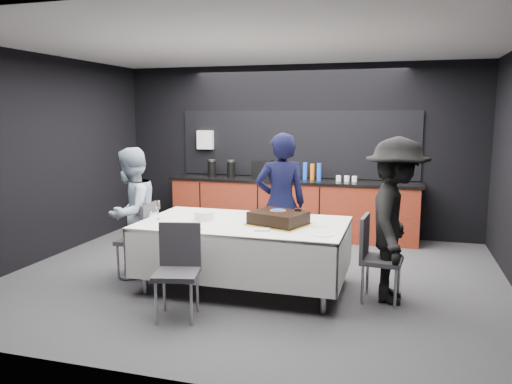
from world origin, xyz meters
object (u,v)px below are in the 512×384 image
Objects in this scene: party_table at (244,234)px; person_right at (395,220)px; plate_stack at (204,216)px; chair_near at (178,263)px; chair_left at (142,234)px; person_center at (281,203)px; person_left at (132,213)px; cake_assembly at (278,218)px; chair_right at (374,252)px; champagne_flute at (158,206)px.

person_right reaches higher than party_table.
chair_near is (0.09, -0.92, -0.30)m from plate_stack.
person_center is (1.58, 0.67, 0.35)m from chair_left.
person_left is (-0.13, -0.01, 0.26)m from chair_left.
chair_near is (-0.80, -0.91, -0.32)m from cake_assembly.
person_right reaches higher than plate_stack.
person_center reaches higher than chair_right.
champagne_flute is 2.50m from chair_right.
person_right is (2.98, 0.04, 0.35)m from chair_left.
person_center is at bearing 23.00° from chair_left.
chair_right is at bearing 1.26° from party_table.
chair_left is 1.75m from person_center.
person_left reaches higher than plate_stack.
person_left is (-1.45, 0.02, 0.16)m from party_table.
chair_right is at bearing -0.06° from chair_left.
champagne_flute is 2.67m from person_right.
party_table is 1.32m from chair_left.
person_right is (2.13, 0.10, 0.05)m from plate_stack.
plate_stack is 1.96m from chair_right.
person_left reaches higher than cake_assembly.
plate_stack is 0.25× the size of chair_near.
person_center is at bearing 69.56° from party_table.
person_left is at bearing -2.12° from person_center.
chair_near is (0.62, -0.80, -0.40)m from champagne_flute.
chair_near is (-1.84, -0.97, 0.00)m from chair_right.
plate_stack is 0.25× the size of chair_left.
person_left is at bearing 177.47° from plate_stack.
chair_left reaches higher than plate_stack.
chair_right is (1.93, 0.05, -0.30)m from plate_stack.
chair_left is at bearing 179.94° from chair_right.
cake_assembly is 0.89m from plate_stack.
person_right is at bearing 26.44° from chair_near.
plate_stack is (-0.47, -0.02, 0.19)m from party_table.
person_left is at bearing 138.03° from chair_near.
party_table is 10.15× the size of plate_stack.
chair_near is at bearing 44.66° from person_center.
cake_assembly reaches higher than chair_right.
person_center is at bearing 101.63° from cake_assembly.
person_center is 1.00× the size of person_right.
person_left is at bearing 92.21° from person_right.
chair_left is at bearing 177.79° from cake_assembly.
chair_near is at bearing -152.24° from chair_right.
person_right is (0.20, 0.05, 0.35)m from chair_right.
chair_right is at bearing 27.76° from chair_near.
cake_assembly is 0.79× the size of chair_left.
chair_near is at bearing -84.31° from plate_stack.
champagne_flute is 0.24× the size of chair_right.
chair_right is at bearing 126.70° from person_center.
plate_stack is at bearing 95.69° from chair_near.
person_right is at bearing 0.84° from chair_left.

